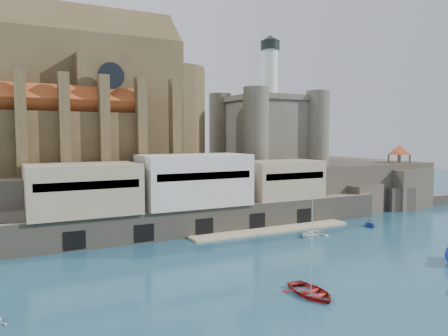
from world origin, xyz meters
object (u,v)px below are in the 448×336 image
at_px(castle_keep, 267,126).
at_px(church, 85,104).
at_px(pavilion, 399,151).
at_px(boat_0, 311,295).

bearing_deg(castle_keep, church, 178.89).
bearing_deg(castle_keep, pavilion, -30.18).
bearing_deg(church, pavilion, -13.48).
bearing_deg(church, castle_keep, -1.11).
height_order(castle_keep, pavilion, castle_keep).
height_order(church, boat_0, church).
bearing_deg(castle_keep, boat_0, -118.85).
bearing_deg(pavilion, castle_keep, 149.82).
height_order(castle_keep, boat_0, castle_keep).
distance_m(castle_keep, boat_0, 60.00).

